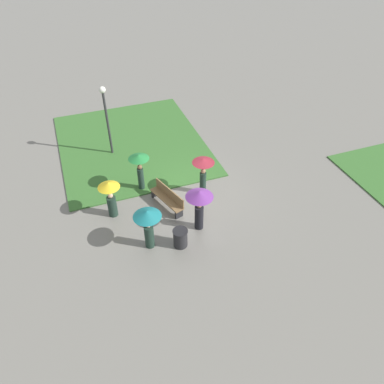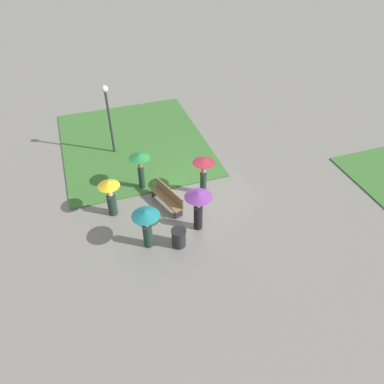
% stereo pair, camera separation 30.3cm
% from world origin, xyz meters
% --- Properties ---
extents(ground_plane, '(90.00, 90.00, 0.00)m').
position_xyz_m(ground_plane, '(0.00, 0.00, 0.00)').
color(ground_plane, slate).
extents(lawn_patch_near, '(8.88, 7.56, 0.06)m').
position_xyz_m(lawn_patch_near, '(-5.12, -1.74, 0.03)').
color(lawn_patch_near, '#386B2D').
rests_on(lawn_patch_near, ground_plane).
extents(park_bench, '(2.02, 1.03, 0.90)m').
position_xyz_m(park_bench, '(0.39, -1.37, 0.48)').
color(park_bench, brown).
rests_on(park_bench, ground_plane).
extents(lamp_post, '(0.32, 0.32, 3.72)m').
position_xyz_m(lamp_post, '(-4.60, -2.90, 2.45)').
color(lamp_post, '#2D2D30').
rests_on(lamp_post, ground_plane).
extents(trash_bin, '(0.60, 0.60, 0.79)m').
position_xyz_m(trash_bin, '(2.78, -1.61, 0.40)').
color(trash_bin, '#232326').
rests_on(trash_bin, ground_plane).
extents(crowd_person_yellow, '(0.91, 0.91, 1.76)m').
position_xyz_m(crowd_person_yellow, '(0.14, -3.75, 1.14)').
color(crowd_person_yellow, '#1E3328').
rests_on(crowd_person_yellow, ground_plane).
extents(crowd_person_green, '(0.94, 0.94, 1.91)m').
position_xyz_m(crowd_person_green, '(-1.16, -2.17, 1.38)').
color(crowd_person_green, '#1E3328').
rests_on(crowd_person_green, ground_plane).
extents(crowd_person_maroon, '(0.99, 0.99, 1.86)m').
position_xyz_m(crowd_person_maroon, '(0.04, 0.41, 1.36)').
color(crowd_person_maroon, '#1E3328').
rests_on(crowd_person_maroon, ground_plane).
extents(crowd_person_teal, '(1.08, 1.08, 1.84)m').
position_xyz_m(crowd_person_teal, '(2.40, -2.74, 1.33)').
color(crowd_person_teal, '#1E3328').
rests_on(crowd_person_teal, ground_plane).
extents(crowd_person_purple, '(1.11, 1.11, 1.93)m').
position_xyz_m(crowd_person_purple, '(2.11, -0.57, 1.41)').
color(crowd_person_purple, black).
rests_on(crowd_person_purple, ground_plane).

